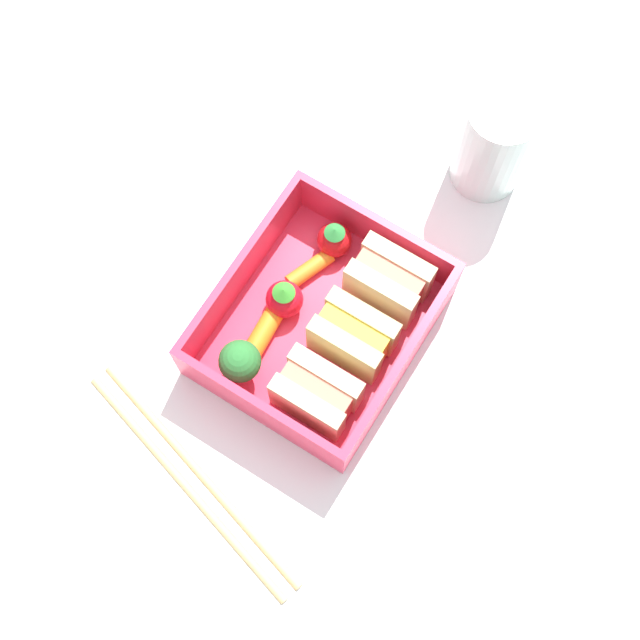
{
  "coord_description": "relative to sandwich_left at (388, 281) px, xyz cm",
  "views": [
    {
      "loc": [
        17.99,
        11.23,
        66.1
      ],
      "look_at": [
        0.0,
        0.0,
        2.7
      ],
      "focal_mm": 50.0,
      "sensor_mm": 36.0,
      "label": 1
    }
  ],
  "objects": [
    {
      "name": "ground_plane",
      "position": [
        5.11,
        -2.89,
        -4.53
      ],
      "size": [
        120.0,
        120.0,
        2.0
      ],
      "primitive_type": "cube",
      "color": "silver"
    },
    {
      "name": "carrot_stick_left",
      "position": [
        1.72,
        -5.94,
        -1.71
      ],
      "size": [
        4.14,
        2.58,
        1.24
      ],
      "primitive_type": "cylinder",
      "rotation": [
        1.57,
        0.0,
        4.35
      ],
      "color": "orange",
      "rests_on": "bento_tray"
    },
    {
      "name": "chopstick_pair",
      "position": [
        19.87,
        -4.72,
        -3.18
      ],
      "size": [
        7.93,
        21.7,
        0.7
      ],
      "color": "#D8B371",
      "rests_on": "ground_plane"
    },
    {
      "name": "strawberry_left",
      "position": [
        4.95,
        -6.06,
        -0.76
      ],
      "size": [
        2.89,
        2.89,
        3.49
      ],
      "color": "red",
      "rests_on": "bento_tray"
    },
    {
      "name": "carrot_stick_far_left",
      "position": [
        8.22,
        -6.12,
        -1.56
      ],
      "size": [
        5.25,
        1.89,
        1.54
      ],
      "primitive_type": "cylinder",
      "rotation": [
        1.57,
        0.0,
        4.78
      ],
      "color": "orange",
      "rests_on": "bento_tray"
    },
    {
      "name": "bento_tray",
      "position": [
        5.11,
        -2.89,
        -2.93
      ],
      "size": [
        17.12,
        14.63,
        1.2
      ],
      "primitive_type": "cube",
      "color": "#E62F4F",
      "rests_on": "ground_plane"
    },
    {
      "name": "sandwich_left",
      "position": [
        0.0,
        0.0,
        0.0
      ],
      "size": [
        3.87,
        5.77,
        4.66
      ],
      "color": "beige",
      "rests_on": "bento_tray"
    },
    {
      "name": "strawberry_far_left",
      "position": [
        -1.09,
        -5.43,
        -0.84
      ],
      "size": [
        2.72,
        2.72,
        3.32
      ],
      "color": "red",
      "rests_on": "bento_tray"
    },
    {
      "name": "bento_rim",
      "position": [
        5.11,
        -2.89,
        -0.15
      ],
      "size": [
        17.12,
        14.63,
        4.36
      ],
      "color": "#E62F4F",
      "rests_on": "bento_tray"
    },
    {
      "name": "broccoli_floret",
      "position": [
        11.23,
        -5.92,
        0.37
      ],
      "size": [
        3.15,
        3.15,
        4.38
      ],
      "color": "#81C968",
      "rests_on": "bento_tray"
    },
    {
      "name": "sandwich_center",
      "position": [
        10.21,
        0.0,
        0.0
      ],
      "size": [
        3.87,
        5.77,
        4.66
      ],
      "color": "beige",
      "rests_on": "bento_tray"
    },
    {
      "name": "drinking_glass",
      "position": [
        -13.82,
        1.3,
        1.25
      ],
      "size": [
        5.72,
        5.72,
        9.56
      ],
      "primitive_type": "cylinder",
      "color": "silver",
      "rests_on": "ground_plane"
    },
    {
      "name": "sandwich_center_left",
      "position": [
        5.11,
        0.0,
        0.0
      ],
      "size": [
        3.87,
        5.77,
        4.66
      ],
      "color": "#D6BF7A",
      "rests_on": "bento_tray"
    }
  ]
}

